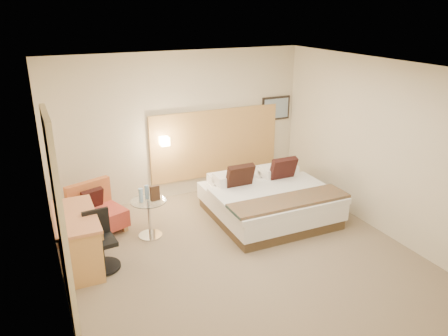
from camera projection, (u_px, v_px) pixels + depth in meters
name	position (u px, v px, depth m)	size (l,w,h in m)	color
floor	(241.00, 258.00, 6.33)	(4.80, 5.00, 0.02)	#7B6A53
ceiling	(244.00, 67.00, 5.38)	(4.80, 5.00, 0.02)	white
wall_back	(180.00, 126.00, 7.99)	(4.80, 0.02, 2.70)	beige
wall_front	(377.00, 264.00, 3.72)	(4.80, 0.02, 2.70)	beige
wall_left	(52.00, 202.00, 4.90)	(0.02, 5.00, 2.70)	beige
wall_right	(380.00, 147.00, 6.81)	(0.02, 5.00, 2.70)	beige
headboard_panel	(216.00, 143.00, 8.37)	(2.60, 0.04, 1.30)	tan
art_frame	(276.00, 108.00, 8.71)	(0.62, 0.03, 0.47)	black
art_canvas	(276.00, 108.00, 8.69)	(0.54, 0.01, 0.39)	#768EA3
lamp_arm	(164.00, 140.00, 7.84)	(0.02, 0.02, 0.12)	silver
lamp_shade	(165.00, 141.00, 7.79)	(0.15, 0.15, 0.15)	#FFEDC6
curtain	(60.00, 221.00, 4.76)	(0.06, 0.90, 2.42)	beige
bottle_a	(141.00, 195.00, 6.62)	(0.07, 0.07, 0.22)	#9CC9F2
bottle_b	(147.00, 192.00, 6.74)	(0.07, 0.07, 0.22)	#8FBADD
menu_folder	(155.00, 193.00, 6.67)	(0.14, 0.05, 0.24)	#3E2719
bed	(268.00, 200.00, 7.44)	(1.98, 1.90, 0.95)	#483724
lounge_chair	(97.00, 213.00, 6.97)	(0.92, 0.87, 0.79)	#A06C4B
side_table	(149.00, 216.00, 6.79)	(0.62, 0.62, 0.61)	silver
desk	(77.00, 225.00, 5.96)	(0.59, 1.25, 0.77)	#CA7A4F
desk_chair	(101.00, 245.00, 5.98)	(0.51, 0.51, 0.82)	black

